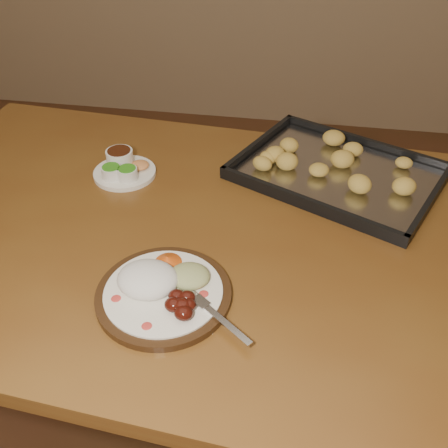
# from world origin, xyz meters

# --- Properties ---
(ground) EXTENTS (4.00, 4.00, 0.00)m
(ground) POSITION_xyz_m (0.00, 0.00, 0.00)
(ground) COLOR brown
(ground) RESTS_ON ground
(dining_table) EXTENTS (1.56, 1.01, 0.75)m
(dining_table) POSITION_xyz_m (0.23, -0.00, 0.65)
(dining_table) COLOR brown
(dining_table) RESTS_ON ground
(dinner_plate) EXTENTS (0.29, 0.24, 0.06)m
(dinner_plate) POSITION_xyz_m (0.19, -0.20, 0.77)
(dinner_plate) COLOR black
(dinner_plate) RESTS_ON dining_table
(condiment_saucer) EXTENTS (0.15, 0.15, 0.05)m
(condiment_saucer) POSITION_xyz_m (-0.01, 0.17, 0.77)
(condiment_saucer) COLOR white
(condiment_saucer) RESTS_ON dining_table
(baking_tray) EXTENTS (0.56, 0.50, 0.05)m
(baking_tray) POSITION_xyz_m (0.50, 0.25, 0.77)
(baking_tray) COLOR black
(baking_tray) RESTS_ON dining_table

